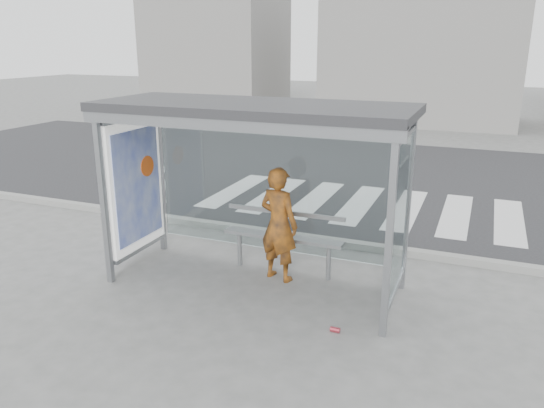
% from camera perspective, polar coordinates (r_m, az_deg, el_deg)
% --- Properties ---
extents(ground, '(80.00, 80.00, 0.00)m').
position_cam_1_polar(ground, '(7.81, -1.90, -8.64)').
color(ground, '#5F5F5D').
rests_on(ground, ground).
extents(road, '(30.00, 10.00, 0.01)m').
position_cam_1_polar(road, '(14.14, 9.70, 2.97)').
color(road, '#242426').
rests_on(road, ground).
extents(curb, '(30.00, 0.18, 0.12)m').
position_cam_1_polar(curb, '(9.46, 2.90, -3.55)').
color(curb, gray).
rests_on(curb, ground).
extents(crosswalk, '(6.55, 3.00, 0.00)m').
position_cam_1_polar(crosswalk, '(11.68, 9.37, -0.02)').
color(crosswalk, silver).
rests_on(crosswalk, ground).
extents(bus_shelter, '(4.25, 1.65, 2.62)m').
position_cam_1_polar(bus_shelter, '(7.39, -4.51, 6.06)').
color(bus_shelter, gray).
rests_on(bus_shelter, ground).
extents(building_left, '(6.00, 5.00, 6.00)m').
position_cam_1_polar(building_left, '(27.61, -5.93, 16.18)').
color(building_left, gray).
rests_on(building_left, ground).
extents(building_center, '(8.00, 5.00, 5.00)m').
position_cam_1_polar(building_center, '(24.61, 15.88, 14.38)').
color(building_center, gray).
rests_on(building_center, ground).
extents(person, '(0.70, 0.55, 1.70)m').
position_cam_1_polar(person, '(7.69, 0.72, -2.20)').
color(person, '#CC4613').
rests_on(person, ground).
extents(bench, '(1.86, 0.23, 0.96)m').
position_cam_1_polar(bench, '(8.01, 1.20, -3.55)').
color(bench, gray).
rests_on(bench, ground).
extents(soda_can, '(0.12, 0.07, 0.07)m').
position_cam_1_polar(soda_can, '(6.67, 6.80, -13.28)').
color(soda_can, '#C73A49').
rests_on(soda_can, ground).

